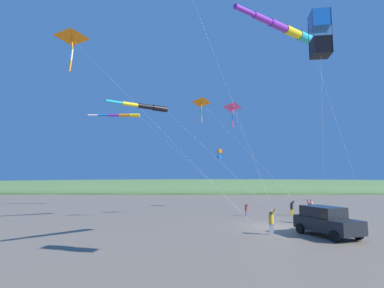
% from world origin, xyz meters
% --- Properties ---
extents(ground_plane, '(600.00, 600.00, 0.00)m').
position_xyz_m(ground_plane, '(0.00, 0.00, 0.00)').
color(ground_plane, '#756654').
extents(dune_ridge_grassy, '(28.00, 240.00, 6.50)m').
position_xyz_m(dune_ridge_grassy, '(55.00, 0.00, 0.00)').
color(dune_ridge_grassy, '#567A42').
rests_on(dune_ridge_grassy, ground_plane).
extents(parked_car, '(4.68, 3.24, 1.85)m').
position_xyz_m(parked_car, '(-3.61, -2.40, 0.95)').
color(parked_car, black).
rests_on(parked_car, ground_plane).
extents(cooler_box, '(0.62, 0.42, 0.42)m').
position_xyz_m(cooler_box, '(-1.00, -1.69, 0.21)').
color(cooler_box, red).
rests_on(cooler_box, ground_plane).
extents(person_adult_flyer, '(0.64, 0.52, 1.93)m').
position_xyz_m(person_adult_flyer, '(1.71, -3.54, 1.05)').
color(person_adult_flyer, '#B72833').
rests_on(person_adult_flyer, ground_plane).
extents(person_child_green_jacket, '(0.39, 0.32, 1.21)m').
position_xyz_m(person_child_green_jacket, '(6.47, 1.00, 0.66)').
color(person_child_green_jacket, '#8E6B9E').
rests_on(person_child_green_jacket, ground_plane).
extents(person_child_grey_jacket, '(0.34, 0.43, 1.46)m').
position_xyz_m(person_child_grey_jacket, '(6.87, -3.57, 0.79)').
color(person_child_grey_jacket, gold).
rests_on(person_child_grey_jacket, ground_plane).
extents(person_bystander_far, '(0.43, 0.54, 1.66)m').
position_xyz_m(person_bystander_far, '(-3.13, 0.98, 0.91)').
color(person_bystander_far, silver).
rests_on(person_bystander_far, ground_plane).
extents(kite_delta_magenta_far_left, '(3.58, 15.82, 15.66)m').
position_xyz_m(kite_delta_magenta_far_left, '(0.16, 16.12, 15.14)').
color(kite_delta_magenta_far_left, orange).
rests_on(kite_delta_magenta_far_left, ground_plane).
extents(kite_delta_blue_topmost, '(2.00, 4.44, 10.94)m').
position_xyz_m(kite_delta_blue_topmost, '(5.48, 2.33, 10.51)').
color(kite_delta_blue_topmost, '#EF4C93').
rests_on(kite_delta_blue_topmost, ground_plane).
extents(kite_box_rainbow_low_near, '(9.45, 4.02, 10.85)m').
position_xyz_m(kite_box_rainbow_low_near, '(-11.00, 0.62, 9.86)').
color(kite_box_rainbow_low_near, blue).
rests_on(kite_box_rainbow_low_near, ground_plane).
extents(kite_box_striped_overhead, '(7.32, 4.44, 7.26)m').
position_xyz_m(kite_box_striped_overhead, '(14.44, 2.82, 6.63)').
color(kite_box_striped_overhead, orange).
rests_on(kite_box_striped_overhead, ground_plane).
extents(kite_delta_checkered_midright, '(4.69, 9.36, 10.78)m').
position_xyz_m(kite_delta_checkered_midright, '(3.03, 5.41, 10.37)').
color(kite_delta_checkered_midright, orange).
rests_on(kite_delta_checkered_midright, ground_plane).
extents(kite_windsock_long_streamer_right, '(4.83, 8.34, 12.23)m').
position_xyz_m(kite_windsock_long_streamer_right, '(-7.57, 0.86, 11.79)').
color(kite_windsock_long_streamer_right, '#1EB7C6').
rests_on(kite_windsock_long_streamer_right, ground_plane).
extents(kite_windsock_white_trailing, '(6.19, 19.12, 12.07)m').
position_xyz_m(kite_windsock_white_trailing, '(15.35, 15.66, 11.83)').
color(kite_windsock_white_trailing, yellow).
rests_on(kite_windsock_white_trailing, ground_plane).
extents(kite_windsock_green_low_center, '(3.39, 15.23, 10.38)m').
position_xyz_m(kite_windsock_green_low_center, '(3.38, 10.37, 10.12)').
color(kite_windsock_green_low_center, black).
rests_on(kite_windsock_green_low_center, ground_plane).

